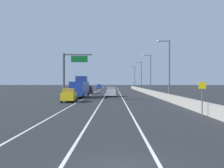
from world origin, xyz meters
name	(u,v)px	position (x,y,z in m)	size (l,w,h in m)	color
ground_plane	(114,92)	(0.00, 64.00, 0.00)	(320.00, 320.00, 0.00)	#26282B
lane_stripe_left	(94,93)	(-5.50, 55.00, 0.00)	(0.16, 130.00, 0.00)	silver
lane_stripe_center	(107,93)	(-2.00, 55.00, 0.00)	(0.16, 130.00, 0.00)	silver
lane_stripe_right	(120,93)	(1.50, 55.00, 0.00)	(0.16, 130.00, 0.00)	silver
jersey_barrier_right	(155,94)	(8.40, 40.00, 0.55)	(0.60, 120.00, 1.10)	#9E998E
overhead_sign_gantry	(68,71)	(-7.26, 28.65, 4.73)	(4.68, 0.36, 7.50)	#47474C
speed_advisory_sign	(202,96)	(7.50, 12.29, 1.76)	(0.60, 0.11, 3.00)	#4C4C51
lamp_post_right_second	(168,65)	(8.68, 30.02, 5.69)	(2.14, 0.44, 9.88)	#4C4C51
lamp_post_right_third	(150,71)	(8.87, 50.23, 5.69)	(2.14, 0.44, 9.88)	#4C4C51
lamp_post_right_fourth	(141,74)	(8.98, 70.43, 5.69)	(2.14, 0.44, 9.88)	#4C4C51
lamp_post_right_fifth	(134,76)	(8.60, 90.64, 5.69)	(2.14, 0.44, 9.88)	#4C4C51
car_yellow_0	(69,95)	(-6.79, 26.72, 1.01)	(2.03, 4.19, 2.03)	gold
car_black_1	(89,90)	(-6.50, 51.06, 1.02)	(2.03, 4.18, 2.05)	black
car_silver_2	(111,92)	(-0.67, 38.87, 1.01)	(1.96, 4.54, 2.02)	#B7B7BC
car_blue_3	(99,87)	(-6.35, 91.16, 0.99)	(1.93, 4.14, 1.98)	#1E389E
box_truck	(80,88)	(-6.61, 36.67, 1.90)	(2.64, 8.82, 4.15)	navy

